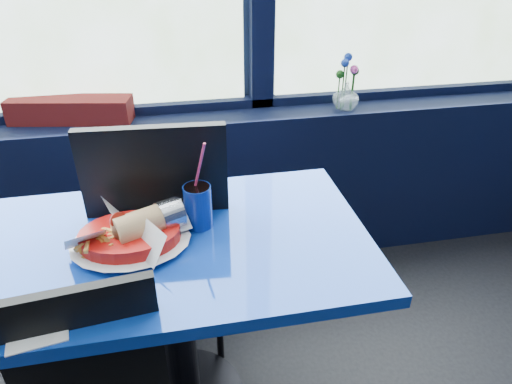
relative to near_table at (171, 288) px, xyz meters
name	(u,v)px	position (x,y,z in m)	size (l,w,h in m)	color
window_sill	(106,200)	(-0.30, 0.87, -0.17)	(5.00, 0.26, 0.80)	black
near_table	(171,288)	(0.00, 0.00, 0.00)	(1.20, 0.70, 0.75)	black
chair_near_back	(161,226)	(-0.02, 0.30, 0.03)	(0.50, 0.51, 1.04)	black
planter_box	(71,110)	(-0.38, 0.90, 0.28)	(0.52, 0.13, 0.10)	maroon
flower_vase	(346,93)	(0.85, 0.82, 0.31)	(0.16, 0.16, 0.26)	silver
food_basket	(132,234)	(-0.09, 0.00, 0.22)	(0.31, 0.29, 0.11)	#B8100C
ketchup_bottle	(187,175)	(0.08, 0.19, 0.29)	(0.07, 0.07, 0.25)	#B8100C
soda_cup	(198,205)	(0.10, 0.07, 0.25)	(0.09, 0.09, 0.29)	navy
napkin	(38,327)	(-0.30, -0.28, 0.18)	(0.13, 0.13, 0.00)	white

